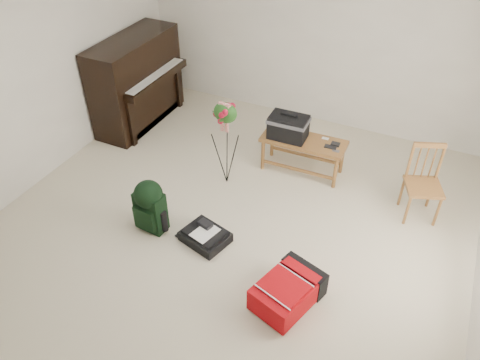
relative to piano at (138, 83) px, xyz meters
The scene contains 10 objects.
floor 2.77m from the piano, 36.20° to the right, with size 5.00×5.50×0.01m, color beige.
wall_back 2.55m from the piano, 27.74° to the left, with size 5.00×0.04×2.50m, color white.
wall_left 1.76m from the piano, 101.09° to the right, with size 0.04×5.50×2.50m, color white.
piano is the anchor object (origin of this frame).
bench 2.42m from the piano, ahead, with size 1.05×0.44×0.80m.
dining_chair 4.03m from the piano, ahead, with size 0.49×0.49×0.87m.
red_suitcase 3.79m from the piano, 34.05° to the right, with size 0.61×0.76×0.28m.
black_duffel 2.77m from the piano, 41.09° to the right, with size 0.55×0.48×0.20m.
green_backpack 2.36m from the piano, 52.48° to the right, with size 0.33×0.31×0.63m.
flower_stand 1.96m from the piano, 23.43° to the right, with size 0.41×0.41×1.13m.
Camera 1 is at (1.72, -3.21, 3.61)m, focal length 35.00 mm.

